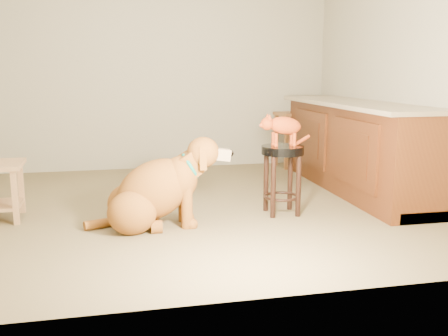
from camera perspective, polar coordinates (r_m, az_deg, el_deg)
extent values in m
cube|color=brown|center=(4.70, -5.40, -4.50)|extent=(4.50, 4.00, 0.01)
cube|color=#A19C82|center=(6.52, -7.74, 11.34)|extent=(4.50, 0.04, 2.60)
cube|color=#A19C82|center=(2.55, -0.51, 12.03)|extent=(4.50, 0.04, 2.60)
cube|color=#A19C82|center=(5.28, 19.83, 10.89)|extent=(0.04, 4.00, 2.60)
cube|color=#51260E|center=(5.45, 14.91, 2.18)|extent=(0.60, 2.50, 0.90)
cube|color=gray|center=(5.39, 14.87, 7.11)|extent=(0.70, 2.56, 0.04)
cube|color=black|center=(5.55, 15.08, -1.90)|extent=(0.52, 2.50, 0.10)
cube|color=#51260E|center=(4.82, 14.57, 1.67)|extent=(0.02, 0.90, 0.62)
cube|color=#51260E|center=(5.81, 9.74, 3.42)|extent=(0.02, 0.90, 0.62)
cube|color=#421E0B|center=(4.82, 14.44, 1.67)|extent=(0.02, 0.60, 0.40)
cube|color=#421E0B|center=(5.81, 9.63, 3.42)|extent=(0.02, 0.60, 0.40)
cylinder|color=black|center=(4.59, 7.56, -1.45)|extent=(0.05, 0.05, 0.54)
cylinder|color=black|center=(4.53, 4.82, -1.58)|extent=(0.05, 0.05, 0.54)
cylinder|color=black|center=(4.38, 8.50, -2.08)|extent=(0.05, 0.05, 0.54)
cylinder|color=black|center=(4.31, 5.64, -2.22)|extent=(0.05, 0.05, 0.54)
torus|color=black|center=(4.48, 6.60, -3.25)|extent=(0.32, 0.32, 0.02)
cylinder|color=black|center=(4.40, 6.72, 2.06)|extent=(0.37, 0.37, 0.07)
cube|color=brown|center=(6.87, 8.33, 3.28)|extent=(0.05, 0.05, 0.68)
cube|color=brown|center=(6.73, 5.97, 3.18)|extent=(0.05, 0.05, 0.68)
cube|color=brown|center=(6.59, 9.59, 2.93)|extent=(0.05, 0.05, 0.68)
cube|color=brown|center=(6.45, 7.15, 2.81)|extent=(0.05, 0.05, 0.68)
cube|color=brown|center=(6.62, 7.84, 6.15)|extent=(0.44, 0.44, 0.04)
cube|color=#9C7248|center=(4.81, -22.16, -2.10)|extent=(0.05, 0.05, 0.46)
cube|color=#9C7248|center=(4.46, -22.77, -3.14)|extent=(0.05, 0.05, 0.46)
ellipsoid|color=brown|center=(4.25, -10.61, -4.03)|extent=(0.39, 0.32, 0.35)
ellipsoid|color=brown|center=(3.97, -10.48, -5.09)|extent=(0.39, 0.32, 0.35)
cylinder|color=brown|center=(4.31, -8.07, -5.40)|extent=(0.09, 0.11, 0.11)
cylinder|color=brown|center=(4.00, -7.72, -6.71)|extent=(0.09, 0.11, 0.11)
ellipsoid|color=brown|center=(4.08, -8.00, -2.50)|extent=(0.80, 0.42, 0.72)
ellipsoid|color=brown|center=(4.08, -5.12, -1.17)|extent=(0.30, 0.33, 0.36)
cylinder|color=brown|center=(4.23, -4.65, -3.34)|extent=(0.09, 0.09, 0.42)
cylinder|color=brown|center=(4.04, -4.28, -4.02)|extent=(0.09, 0.09, 0.42)
sphere|color=brown|center=(4.28, -4.17, -5.66)|extent=(0.11, 0.11, 0.11)
sphere|color=brown|center=(4.09, -3.78, -6.44)|extent=(0.11, 0.11, 0.11)
cylinder|color=brown|center=(4.07, -3.92, 0.39)|extent=(0.26, 0.19, 0.26)
ellipsoid|color=brown|center=(4.07, -2.41, 1.81)|extent=(0.27, 0.24, 0.25)
cube|color=tan|center=(4.10, -0.45, 1.58)|extent=(0.18, 0.09, 0.12)
sphere|color=black|center=(4.12, 0.67, 1.70)|extent=(0.06, 0.06, 0.06)
cube|color=brown|center=(4.19, -2.97, 1.61)|extent=(0.05, 0.07, 0.19)
cube|color=brown|center=(3.96, -2.43, 1.07)|extent=(0.05, 0.07, 0.19)
torus|color=#0E705F|center=(4.08, -3.92, 0.24)|extent=(0.14, 0.24, 0.22)
cylinder|color=#D8BF4C|center=(4.10, -3.14, -0.79)|extent=(0.01, 0.05, 0.05)
cylinder|color=brown|center=(4.20, -13.51, -6.12)|extent=(0.34, 0.19, 0.08)
ellipsoid|color=#9C350F|center=(4.37, 6.99, 4.84)|extent=(0.31, 0.15, 0.19)
cylinder|color=#9C350F|center=(4.40, 5.66, 3.34)|extent=(0.03, 0.03, 0.12)
sphere|color=#9C350F|center=(4.40, 5.65, 2.75)|extent=(0.04, 0.04, 0.04)
cylinder|color=#9C350F|center=(4.32, 5.96, 3.20)|extent=(0.03, 0.03, 0.12)
sphere|color=#9C350F|center=(4.33, 5.95, 2.59)|extent=(0.04, 0.04, 0.04)
cylinder|color=#9C350F|center=(4.45, 7.71, 3.38)|extent=(0.03, 0.03, 0.12)
sphere|color=#9C350F|center=(4.45, 7.69, 2.80)|extent=(0.04, 0.04, 0.04)
cylinder|color=#9C350F|center=(4.37, 8.05, 3.24)|extent=(0.03, 0.03, 0.12)
sphere|color=#9C350F|center=(4.38, 8.03, 2.64)|extent=(0.04, 0.04, 0.04)
sphere|color=#9C350F|center=(4.32, 4.96, 5.07)|extent=(0.11, 0.11, 0.11)
sphere|color=#9C350F|center=(4.31, 4.35, 4.92)|extent=(0.04, 0.04, 0.04)
sphere|color=brown|center=(4.31, 4.13, 4.91)|extent=(0.02, 0.02, 0.02)
cone|color=#9C350F|center=(4.35, 4.99, 5.90)|extent=(0.05, 0.05, 0.05)
cone|color=#C66B60|center=(4.35, 4.96, 5.86)|extent=(0.03, 0.03, 0.03)
cone|color=#9C350F|center=(4.29, 5.24, 5.82)|extent=(0.05, 0.05, 0.05)
cone|color=#C66B60|center=(4.29, 5.21, 5.77)|extent=(0.03, 0.03, 0.03)
cylinder|color=#9C350F|center=(4.48, 8.66, 3.00)|extent=(0.23, 0.12, 0.11)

